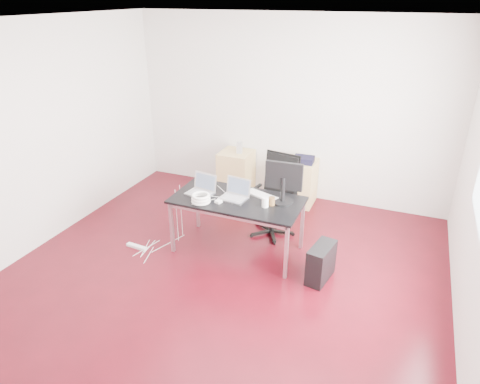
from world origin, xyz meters
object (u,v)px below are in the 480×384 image
at_px(desk, 237,203).
at_px(pc_tower, 321,263).
at_px(office_chair, 276,191).
at_px(filing_cabinet_left, 236,172).
at_px(filing_cabinet_right, 299,182).

bearing_deg(desk, pc_tower, -10.51).
height_order(office_chair, filing_cabinet_left, office_chair).
height_order(office_chair, pc_tower, office_chair).
bearing_deg(filing_cabinet_left, office_chair, -44.77).
height_order(desk, pc_tower, desk).
xyz_separation_m(office_chair, filing_cabinet_right, (0.06, 0.99, -0.26)).
xyz_separation_m(desk, office_chair, (0.29, 0.65, -0.07)).
height_order(filing_cabinet_left, pc_tower, filing_cabinet_left).
distance_m(office_chair, filing_cabinet_left, 1.43).
bearing_deg(pc_tower, office_chair, 144.23).
xyz_separation_m(filing_cabinet_right, pc_tower, (0.78, -1.85, -0.13)).
relative_size(filing_cabinet_left, pc_tower, 1.56).
distance_m(office_chair, pc_tower, 1.26).
relative_size(office_chair, filing_cabinet_left, 1.54).
height_order(desk, filing_cabinet_left, desk).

